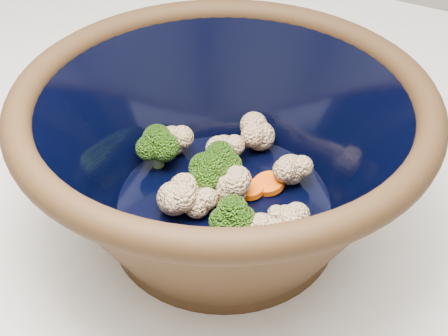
# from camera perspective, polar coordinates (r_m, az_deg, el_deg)

# --- Properties ---
(mixing_bowl) EXTENTS (0.37, 0.37, 0.16)m
(mixing_bowl) POSITION_cam_1_polar(r_m,az_deg,el_deg) (0.57, 0.00, 1.23)
(mixing_bowl) COLOR black
(mixing_bowl) RESTS_ON counter
(vegetable_pile) EXTENTS (0.19, 0.18, 0.05)m
(vegetable_pile) POSITION_cam_1_polar(r_m,az_deg,el_deg) (0.59, -0.35, -0.74)
(vegetable_pile) COLOR #608442
(vegetable_pile) RESTS_ON mixing_bowl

